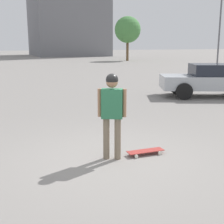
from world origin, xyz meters
TOP-DOWN VIEW (x-y plane):
  - ground_plane at (0.00, 0.00)m, footprint 220.00×220.00m
  - person at (0.00, 0.00)m, footprint 0.51×0.36m
  - skateboard at (0.74, -0.04)m, footprint 0.79×0.29m
  - car_parked_near at (6.84, 5.49)m, footprint 4.60×3.21m
  - tree_distant at (15.81, 34.17)m, footprint 3.54×3.54m
  - lamp_post at (14.06, 13.77)m, footprint 0.28×0.28m

SIDE VIEW (x-z plane):
  - ground_plane at x=0.00m, z-range 0.00..0.00m
  - skateboard at x=0.74m, z-range 0.03..0.11m
  - car_parked_near at x=6.84m, z-range 0.04..1.46m
  - person at x=0.00m, z-range 0.20..1.92m
  - lamp_post at x=14.06m, z-range 0.49..6.34m
  - tree_distant at x=15.81m, z-range 1.18..7.11m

